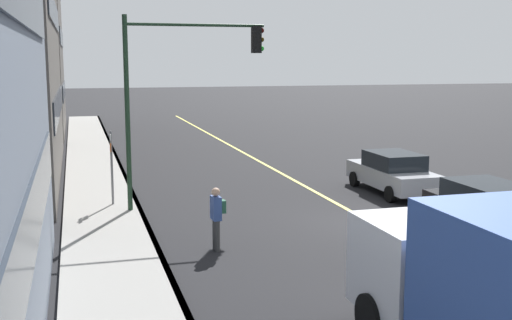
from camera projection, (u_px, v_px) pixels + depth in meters
ground at (372, 223)px, 20.03m from camera, size 200.00×200.00×0.00m
sidewalk_slab at (109, 241)px, 17.85m from camera, size 80.00×2.54×0.15m
curb_edge at (152, 237)px, 18.17m from camera, size 80.00×0.16×0.15m
lane_stripe_center at (372, 223)px, 20.03m from camera, size 80.00×0.16×0.01m
car_silver at (393, 172)px, 24.49m from camera, size 4.65×1.95×1.57m
car_black at (492, 210)px, 18.26m from camera, size 4.70×2.02×1.57m
pedestrian_with_backpack at (217, 214)px, 17.03m from camera, size 0.42×0.38×1.72m
traffic_light_mast at (178, 79)px, 20.96m from camera, size 0.28×4.69×6.48m
street_sign_post at (111, 163)px, 21.81m from camera, size 0.60×0.08×2.68m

